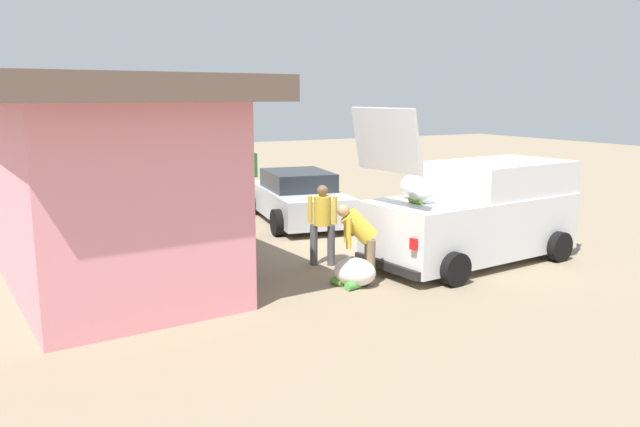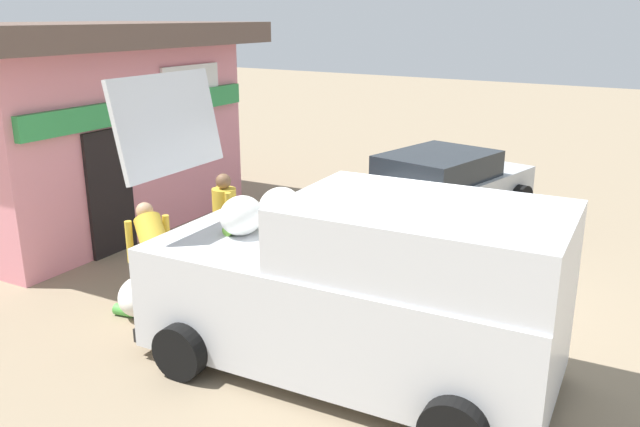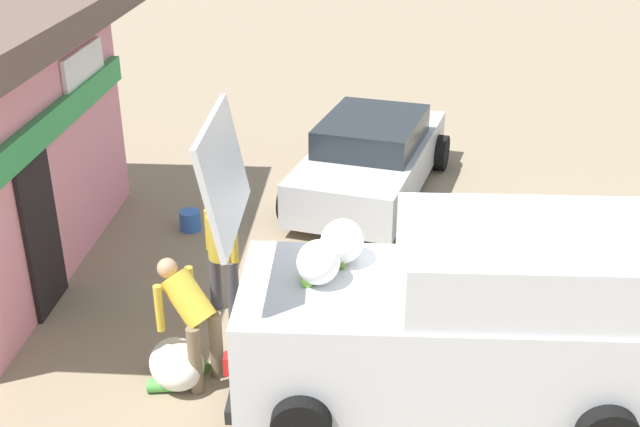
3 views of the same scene
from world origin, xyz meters
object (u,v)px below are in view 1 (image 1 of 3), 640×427
object	(u,v)px
parked_sedan	(298,198)
paint_bucket	(228,241)
customer_bending	(360,236)
unloaded_banana_pile	(354,273)
vendor_standing	(322,219)
storefront_bar	(104,178)
delivery_van	(478,213)

from	to	relation	value
parked_sedan	paint_bucket	bearing A→B (deg)	125.03
customer_bending	paint_bucket	world-z (taller)	customer_bending
parked_sedan	unloaded_banana_pile	distance (m)	5.76
parked_sedan	vendor_standing	xyz separation A→B (m)	(-4.06, 1.47, 0.28)
storefront_bar	customer_bending	bearing A→B (deg)	-117.16
storefront_bar	vendor_standing	world-z (taller)	storefront_bar
delivery_van	parked_sedan	bearing A→B (deg)	15.31
unloaded_banana_pile	delivery_van	bearing A→B (deg)	-84.13
delivery_van	vendor_standing	world-z (taller)	delivery_van
delivery_van	customer_bending	size ratio (longest dim) A/B	3.33
storefront_bar	parked_sedan	xyz separation A→B (m)	(3.41, -5.36, -1.24)
delivery_van	customer_bending	world-z (taller)	delivery_van
paint_bucket	customer_bending	bearing A→B (deg)	-161.94
parked_sedan	unloaded_banana_pile	bearing A→B (deg)	163.53
parked_sedan	customer_bending	size ratio (longest dim) A/B	3.16
delivery_van	paint_bucket	distance (m)	5.32
parked_sedan	unloaded_banana_pile	xyz separation A→B (m)	(-5.51, 1.63, -0.40)
storefront_bar	customer_bending	distance (m)	4.50
vendor_standing	customer_bending	world-z (taller)	vendor_standing
delivery_van	paint_bucket	world-z (taller)	delivery_van
storefront_bar	parked_sedan	bearing A→B (deg)	-57.56
storefront_bar	unloaded_banana_pile	bearing A→B (deg)	-119.48
storefront_bar	unloaded_banana_pile	world-z (taller)	storefront_bar
parked_sedan	customer_bending	world-z (taller)	customer_bending
delivery_van	vendor_standing	size ratio (longest dim) A/B	2.99
vendor_standing	paint_bucket	world-z (taller)	vendor_standing
parked_sedan	paint_bucket	size ratio (longest dim) A/B	13.87
customer_bending	vendor_standing	bearing A→B (deg)	0.68
vendor_standing	paint_bucket	xyz separation A→B (m)	(2.22, 1.15, -0.76)
vendor_standing	delivery_van	bearing A→B (deg)	-111.52
storefront_bar	unloaded_banana_pile	size ratio (longest dim) A/B	6.86
delivery_van	vendor_standing	xyz separation A→B (m)	(1.14, 2.89, -0.06)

